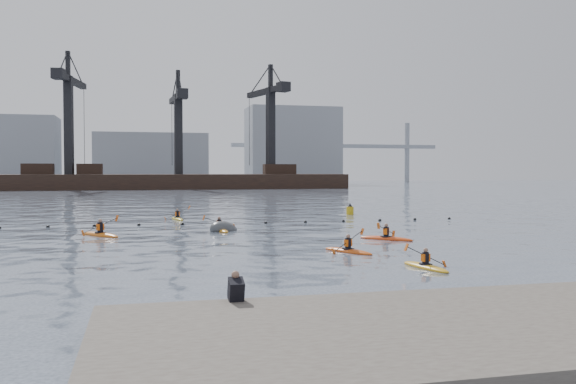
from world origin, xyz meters
name	(u,v)px	position (x,y,z in m)	size (l,w,h in m)	color
ground	(359,274)	(0.00, 0.00, 0.00)	(400.00, 400.00, 0.00)	#313948
quay	(497,340)	(-0.01, -9.00, 0.00)	(18.00, 7.12, 1.77)	#4C443D
float_line	(245,223)	(-0.50, 22.53, 0.03)	(33.24, 0.73, 0.24)	black
barge_pier	(178,180)	(-0.22, 110.00, 1.89)	(72.00, 19.30, 29.50)	black
skyline	(178,151)	(2.23, 150.27, 9.25)	(141.00, 28.00, 22.00)	gray
kayaker_0	(348,250)	(1.64, 5.93, 0.09)	(1.94, 2.97, 1.19)	#CA4C13
kayaker_1	(426,266)	(3.05, 0.75, 0.09)	(1.98, 2.90, 1.12)	gold
kayaker_2	(100,234)	(-10.20, 16.27, 0.11)	(2.65, 3.31, 1.30)	orange
kayaker_3	(219,229)	(-2.98, 17.67, 0.10)	(2.18, 3.25, 1.15)	orange
kayaker_4	(386,238)	(5.44, 10.41, 0.10)	(2.66, 2.77, 1.14)	#D14013
kayaker_5	(177,218)	(-5.06, 27.48, 0.09)	(2.08, 3.04, 1.19)	gold
mooring_buoy	(224,230)	(-2.68, 17.73, 0.00)	(2.40, 1.42, 1.20)	#3D4042
nav_buoy	(350,210)	(10.02, 29.42, 0.35)	(0.64, 0.64, 1.16)	gold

